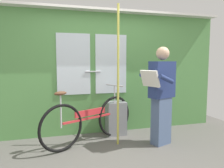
{
  "coord_description": "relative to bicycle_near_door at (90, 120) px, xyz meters",
  "views": [
    {
      "loc": [
        -0.97,
        -2.66,
        1.36
      ],
      "look_at": [
        0.03,
        0.85,
        0.98
      ],
      "focal_mm": 35.12,
      "sensor_mm": 36.0,
      "label": 1
    }
  ],
  "objects": [
    {
      "name": "bicycle_near_door",
      "position": [
        0.0,
        0.0,
        0.0
      ],
      "size": [
        1.65,
        0.86,
        0.94
      ],
      "rotation": [
        0.0,
        0.0,
        0.45
      ],
      "color": "black",
      "rests_on": "ground_plane"
    },
    {
      "name": "trash_bin_by_wall",
      "position": [
        0.54,
        0.32,
        -0.08
      ],
      "size": [
        0.35,
        0.28,
        0.61
      ],
      "primitive_type": "cube",
      "color": "gray",
      "rests_on": "ground_plane"
    },
    {
      "name": "ground_plane",
      "position": [
        0.35,
        -0.85,
        -0.41
      ],
      "size": [
        5.7,
        4.37,
        0.04
      ],
      "primitive_type": "cube",
      "color": "#56544F"
    },
    {
      "name": "handrail_pole",
      "position": [
        0.43,
        -0.17,
        0.74
      ],
      "size": [
        0.04,
        0.04,
        2.25
      ],
      "primitive_type": "cylinder",
      "color": "#C6C14C",
      "rests_on": "ground_plane"
    },
    {
      "name": "train_door_wall",
      "position": [
        0.34,
        0.53,
        0.81
      ],
      "size": [
        4.7,
        0.28,
        2.29
      ],
      "color": "#56934C",
      "rests_on": "ground_plane"
    },
    {
      "name": "passenger_reading_newspaper",
      "position": [
        1.11,
        -0.36,
        0.45
      ],
      "size": [
        0.61,
        0.54,
        1.59
      ],
      "rotation": [
        0.0,
        0.0,
        3.5
      ],
      "color": "slate",
      "rests_on": "ground_plane"
    }
  ]
}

